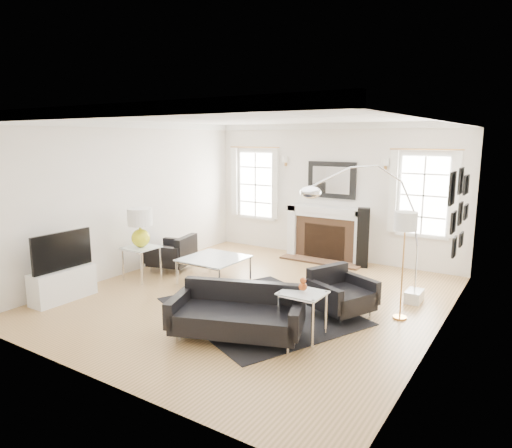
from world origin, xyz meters
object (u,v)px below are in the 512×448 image
Objects in this scene: armchair_left at (174,254)px; coffee_table at (214,259)px; sofa at (238,314)px; fireplace at (327,234)px; arc_floor_lamp at (365,228)px; gourd_lamp at (140,225)px; armchair_right at (339,294)px.

armchair_left is 1.15m from coffee_table.
sofa is 1.82× the size of coffee_table.
fireplace is 0.77× the size of arc_floor_lamp.
gourd_lamp is 0.32× the size of arc_floor_lamp.
coffee_table is (-2.43, 0.21, 0.11)m from armchair_right.
gourd_lamp reaches higher than coffee_table.
arc_floor_lamp reaches higher than gourd_lamp.
gourd_lamp is 3.87m from arc_floor_lamp.
fireplace reaches higher than coffee_table.
armchair_left is 3.81m from arc_floor_lamp.
fireplace is at bearing 98.51° from sofa.
arc_floor_lamp is (3.70, 0.14, 0.88)m from armchair_left.
armchair_left is 0.44× the size of arc_floor_lamp.
sofa is at bearing -119.66° from armchair_right.
sofa is at bearing -33.30° from armchair_left.
coffee_table is at bearing 174.99° from armchair_right.
armchair_left is 1.41× the size of gourd_lamp.
armchair_right is 1.05m from arc_floor_lamp.
gourd_lamp is at bearing 159.69° from sofa.
armchair_right is (1.41, -2.72, -0.24)m from fireplace.
coffee_table is 2.71m from arc_floor_lamp.
coffee_table is 1.45× the size of gourd_lamp.
fireplace is 2.46× the size of gourd_lamp.
gourd_lamp is (-2.82, 1.04, 0.70)m from sofa.
coffee_table is (1.13, -0.20, 0.10)m from armchair_left.
sofa is 3.08m from gourd_lamp.
gourd_lamp reaches higher than fireplace.
armchair_right is at bearing -6.62° from armchair_left.
sofa is 2.63× the size of gourd_lamp.
sofa is (0.62, -4.12, -0.25)m from fireplace.
gourd_lamp is (-2.20, -3.07, 0.45)m from fireplace.
gourd_lamp reaches higher than armchair_left.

